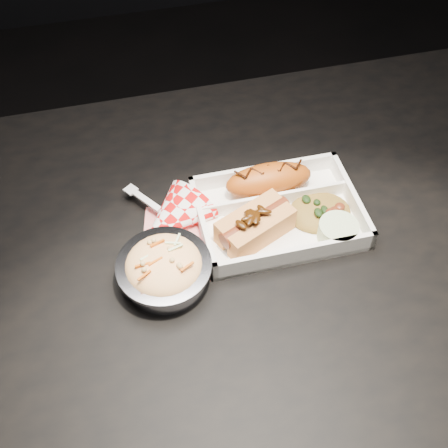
{
  "coord_description": "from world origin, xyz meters",
  "views": [
    {
      "loc": [
        -0.2,
        -0.49,
        1.44
      ],
      "look_at": [
        -0.07,
        0.0,
        0.81
      ],
      "focal_mm": 45.0,
      "sensor_mm": 36.0,
      "label": 1
    }
  ],
  "objects": [
    {
      "name": "cupcake_liner",
      "position": [
        0.1,
        -0.02,
        0.77
      ],
      "size": [
        0.06,
        0.06,
        0.03
      ],
      "primitive_type": "cylinder",
      "color": "beige",
      "rests_on": "food_tray"
    },
    {
      "name": "fried_rice_mound",
      "position": [
        0.09,
        0.03,
        0.77
      ],
      "size": [
        0.1,
        0.08,
        0.03
      ],
      "primitive_type": "ellipsoid",
      "rotation": [
        0.0,
        0.0,
        -0.01
      ],
      "color": "olive",
      "rests_on": "food_tray"
    },
    {
      "name": "foil_coleslaw_cup",
      "position": [
        -0.17,
        -0.03,
        0.78
      ],
      "size": [
        0.14,
        0.14,
        0.07
      ],
      "color": "silver",
      "rests_on": "dining_table"
    },
    {
      "name": "dining_table",
      "position": [
        0.0,
        0.0,
        0.66
      ],
      "size": [
        1.2,
        0.8,
        0.75
      ],
      "color": "black",
      "rests_on": "ground"
    },
    {
      "name": "food_tray",
      "position": [
        0.02,
        0.04,
        0.76
      ],
      "size": [
        0.25,
        0.18,
        0.04
      ],
      "rotation": [
        0.0,
        0.0,
        -0.01
      ],
      "color": "white",
      "rests_on": "dining_table"
    },
    {
      "name": "hotdog",
      "position": [
        -0.02,
        0.01,
        0.78
      ],
      "size": [
        0.13,
        0.1,
        0.06
      ],
      "rotation": [
        0.0,
        0.0,
        0.42
      ],
      "color": "#D48A48",
      "rests_on": "food_tray"
    },
    {
      "name": "fried_pastry",
      "position": [
        0.02,
        0.09,
        0.78
      ],
      "size": [
        0.14,
        0.06,
        0.05
      ],
      "primitive_type": "ellipsoid",
      "rotation": [
        0.0,
        0.0,
        -0.01
      ],
      "color": "#AE4D11",
      "rests_on": "food_tray"
    },
    {
      "name": "floor",
      "position": [
        0.0,
        0.0,
        -0.03
      ],
      "size": [
        4.0,
        4.0,
        0.05
      ],
      "primitive_type": "cube",
      "color": "black",
      "rests_on": "ground"
    },
    {
      "name": "napkin_fork",
      "position": [
        -0.14,
        0.07,
        0.77
      ],
      "size": [
        0.15,
        0.16,
        0.1
      ],
      "rotation": [
        0.0,
        0.0,
        -0.95
      ],
      "color": "red",
      "rests_on": "dining_table"
    }
  ]
}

